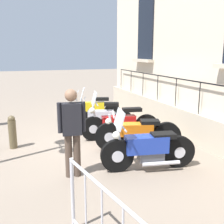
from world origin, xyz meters
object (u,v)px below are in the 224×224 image
object	(u,v)px
motorcycle_blue	(148,149)
motorcycle_silver	(102,118)
motorcycle_yellow	(94,111)
bollard	(12,132)
motorcycle_red	(120,124)
pedestrian_standing	(72,128)
motorcycle_orange	(138,134)

from	to	relation	value
motorcycle_blue	motorcycle_silver	bearing A→B (deg)	-89.80
motorcycle_yellow	motorcycle_blue	distance (m)	4.05
motorcycle_silver	bollard	bearing A→B (deg)	16.24
motorcycle_red	bollard	size ratio (longest dim) A/B	2.57
pedestrian_standing	motorcycle_blue	bearing A→B (deg)	171.82
motorcycle_orange	motorcycle_blue	xyz separation A→B (m)	(0.29, 1.09, 0.03)
motorcycle_blue	pedestrian_standing	xyz separation A→B (m)	(1.51, -0.22, 0.53)
motorcycle_yellow	pedestrian_standing	distance (m)	4.17
motorcycle_red	motorcycle_orange	distance (m)	0.97
motorcycle_silver	pedestrian_standing	bearing A→B (deg)	62.18
motorcycle_red	bollard	xyz separation A→B (m)	(2.81, -0.25, -0.01)
motorcycle_silver	motorcycle_red	size ratio (longest dim) A/B	0.85
motorcycle_yellow	motorcycle_silver	xyz separation A→B (m)	(0.03, 0.99, -0.00)
motorcycle_silver	motorcycle_orange	world-z (taller)	motorcycle_silver
motorcycle_yellow	pedestrian_standing	size ratio (longest dim) A/B	1.08
motorcycle_blue	bollard	bearing A→B (deg)	-41.32
motorcycle_silver	pedestrian_standing	xyz separation A→B (m)	(1.50, 2.85, 0.58)
motorcycle_orange	pedestrian_standing	distance (m)	2.08
motorcycle_silver	motorcycle_yellow	bearing A→B (deg)	-91.74
motorcycle_yellow	bollard	size ratio (longest dim) A/B	2.19
bollard	motorcycle_red	bearing A→B (deg)	174.96
bollard	pedestrian_standing	size ratio (longest dim) A/B	0.49
motorcycle_red	motorcycle_silver	bearing A→B (deg)	-78.80
motorcycle_orange	motorcycle_blue	size ratio (longest dim) A/B	1.04
motorcycle_yellow	motorcycle_silver	bearing A→B (deg)	88.26
motorcycle_orange	pedestrian_standing	bearing A→B (deg)	25.78
motorcycle_red	pedestrian_standing	distance (m)	2.56
motorcycle_yellow	pedestrian_standing	world-z (taller)	pedestrian_standing
motorcycle_yellow	motorcycle_red	world-z (taller)	motorcycle_red
motorcycle_silver	pedestrian_standing	distance (m)	3.27
motorcycle_orange	motorcycle_red	bearing A→B (deg)	-83.85
motorcycle_red	motorcycle_blue	size ratio (longest dim) A/B	1.10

